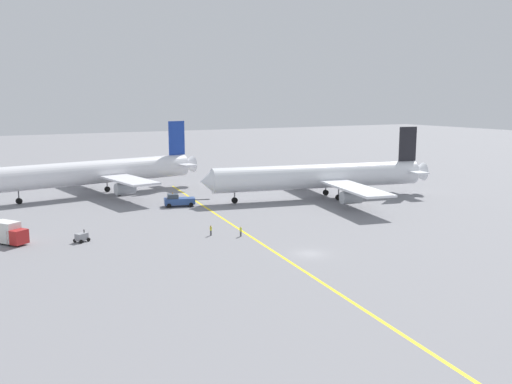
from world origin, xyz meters
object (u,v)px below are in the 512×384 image
(airliner_being_pushed, at_px, (320,177))
(gse_gpu_cart_small, at_px, (82,237))
(gse_catering_truck_tall, at_px, (9,233))
(airliner_at_gate_left, at_px, (101,172))
(pushback_tug, at_px, (179,200))
(ground_crew_marshaller_foreground, at_px, (241,231))
(ground_crew_wing_walker_right, at_px, (211,230))

(airliner_being_pushed, distance_m, gse_gpu_cart_small, 57.06)
(airliner_being_pushed, xyz_separation_m, gse_catering_truck_tall, (-65.27, -9.95, -3.21))
(airliner_at_gate_left, relative_size, gse_gpu_cart_small, 19.28)
(pushback_tug, height_order, ground_crew_marshaller_foreground, pushback_tug)
(ground_crew_wing_walker_right, bearing_deg, pushback_tug, 80.90)
(airliner_being_pushed, distance_m, ground_crew_wing_walker_right, 40.90)
(airliner_at_gate_left, bearing_deg, gse_gpu_cart_small, -107.09)
(airliner_being_pushed, bearing_deg, pushback_tug, 168.32)
(gse_gpu_cart_small, bearing_deg, airliner_at_gate_left, 72.91)
(airliner_being_pushed, bearing_deg, gse_gpu_cart_small, -165.80)
(airliner_at_gate_left, bearing_deg, airliner_being_pushed, -33.52)
(airliner_at_gate_left, bearing_deg, pushback_tug, -63.11)
(airliner_at_gate_left, distance_m, pushback_tug, 24.48)
(pushback_tug, relative_size, gse_gpu_cart_small, 3.64)
(ground_crew_wing_walker_right, bearing_deg, ground_crew_marshaller_foreground, -35.47)
(gse_catering_truck_tall, height_order, ground_crew_marshaller_foreground, gse_catering_truck_tall)
(gse_catering_truck_tall, relative_size, ground_crew_marshaller_foreground, 3.66)
(gse_catering_truck_tall, height_order, gse_gpu_cart_small, gse_catering_truck_tall)
(airliner_being_pushed, height_order, ground_crew_marshaller_foreground, airliner_being_pushed)
(airliner_being_pushed, xyz_separation_m, ground_crew_wing_walker_right, (-35.56, -19.79, -4.08))
(airliner_being_pushed, relative_size, gse_catering_truck_tall, 8.73)
(gse_catering_truck_tall, height_order, ground_crew_wing_walker_right, gse_catering_truck_tall)
(airliner_at_gate_left, height_order, ground_crew_wing_walker_right, airliner_at_gate_left)
(pushback_tug, distance_m, ground_crew_wing_walker_right, 26.60)
(ground_crew_marshaller_foreground, distance_m, ground_crew_wing_walker_right, 4.99)
(gse_gpu_cart_small, height_order, ground_crew_marshaller_foreground, gse_gpu_cart_small)
(pushback_tug, xyz_separation_m, ground_crew_wing_walker_right, (-4.21, -26.27, -0.35))
(ground_crew_marshaller_foreground, bearing_deg, ground_crew_wing_walker_right, 144.53)
(gse_catering_truck_tall, distance_m, gse_gpu_cart_small, 10.91)
(airliner_at_gate_left, distance_m, gse_gpu_cart_small, 44.14)
(gse_catering_truck_tall, relative_size, ground_crew_wing_walker_right, 3.62)
(pushback_tug, distance_m, gse_gpu_cart_small, 31.38)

